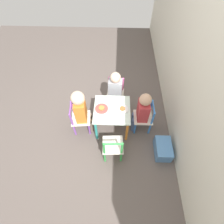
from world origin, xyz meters
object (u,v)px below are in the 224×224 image
(plate_back, at_px, (122,109))
(child_front, at_px, (81,109))
(chair_purple, at_px, (79,119))
(chair_blue, at_px, (144,118))
(child_left, at_px, (115,89))
(plate_front, at_px, (102,108))
(storage_bin, at_px, (163,149))
(chair_green, at_px, (113,147))
(kids_table, at_px, (112,113))
(child_back, at_px, (142,110))
(chair_pink, at_px, (115,94))

(plate_back, bearing_deg, child_front, -85.98)
(chair_purple, distance_m, chair_blue, 0.93)
(chair_blue, xyz_separation_m, child_left, (-0.39, -0.43, 0.17))
(plate_front, distance_m, storage_bin, 1.00)
(chair_blue, height_order, child_front, child_front)
(child_front, bearing_deg, chair_green, -140.05)
(kids_table, height_order, storage_bin, kids_table)
(child_front, relative_size, plate_front, 4.45)
(chair_purple, distance_m, child_front, 0.23)
(child_back, bearing_deg, plate_back, -89.52)
(plate_front, relative_size, plate_back, 1.09)
(chair_blue, bearing_deg, child_left, -133.29)
(chair_pink, bearing_deg, chair_blue, -42.19)
(chair_purple, xyz_separation_m, child_left, (-0.44, 0.49, 0.17))
(chair_purple, height_order, child_back, child_back)
(kids_table, height_order, plate_back, plate_back)
(kids_table, distance_m, child_left, 0.40)
(chair_green, distance_m, storage_bin, 0.70)
(chair_green, height_order, plate_back, chair_green)
(chair_blue, distance_m, plate_back, 0.38)
(chair_pink, height_order, child_left, child_left)
(plate_front, bearing_deg, child_back, 90.67)
(chair_pink, height_order, plate_front, chair_pink)
(chair_green, xyz_separation_m, plate_back, (-0.46, 0.11, 0.20))
(child_front, xyz_separation_m, plate_front, (-0.04, 0.26, -0.03))
(chair_purple, height_order, plate_back, chair_purple)
(chair_purple, relative_size, child_left, 0.72)
(plate_front, relative_size, storage_bin, 0.55)
(kids_table, xyz_separation_m, chair_green, (0.46, 0.03, -0.11))
(chair_blue, xyz_separation_m, chair_green, (0.47, -0.44, 0.00))
(kids_table, distance_m, chair_green, 0.48)
(child_back, height_order, plate_front, child_back)
(kids_table, bearing_deg, child_left, 175.28)
(plate_back, bearing_deg, storage_bin, 55.23)
(plate_back, bearing_deg, chair_blue, 91.29)
(child_front, relative_size, storage_bin, 2.46)
(chair_blue, bearing_deg, chair_pink, -137.81)
(chair_green, bearing_deg, chair_pink, -94.00)
(chair_blue, relative_size, child_front, 0.65)
(chair_green, xyz_separation_m, plate_front, (-0.46, -0.17, 0.20))
(child_front, bearing_deg, chair_purple, 90.00)
(chair_blue, relative_size, plate_back, 3.16)
(chair_blue, relative_size, chair_green, 1.00)
(plate_back, bearing_deg, child_back, 91.39)
(chair_pink, bearing_deg, chair_purple, -129.94)
(kids_table, xyz_separation_m, plate_front, (-0.00, -0.14, 0.09))
(chair_pink, xyz_separation_m, plate_front, (0.46, -0.18, 0.20))
(chair_purple, distance_m, chair_green, 0.64)
(chair_pink, bearing_deg, chair_green, -86.00)
(plate_back, bearing_deg, child_left, -165.06)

